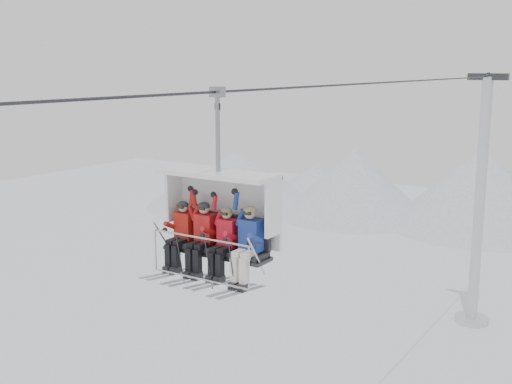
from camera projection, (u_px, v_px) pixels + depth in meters
The scene contains 7 objects.
lift_tower_right at pixel (478, 220), 34.13m from camera, with size 2.00×1.80×13.48m.
haul_cable at pixel (256, 90), 14.50m from camera, with size 0.06×0.06×50.00m, color #2D2D32.
chairlift_carrier at pixel (222, 211), 13.87m from camera, with size 2.67×1.17×3.98m.
skier_far_left at pixel (181, 232), 14.19m from camera, with size 0.41×1.69×1.64m.
skier_center_left at pixel (202, 235), 13.88m from camera, with size 0.44×1.69×1.71m.
skier_center_right at pixel (225, 240), 13.57m from camera, with size 0.41×1.69×1.64m.
skier_far_right at pixel (248, 242), 13.26m from camera, with size 0.46×1.69×1.79m.
Camera 1 is at (7.91, -12.36, 13.82)m, focal length 45.00 mm.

